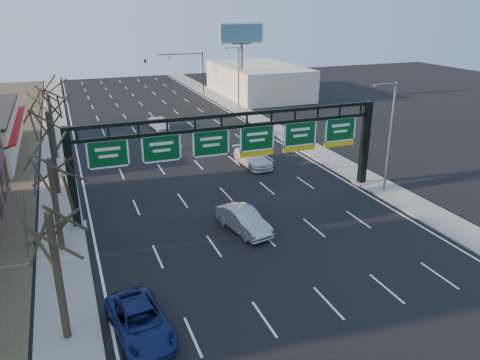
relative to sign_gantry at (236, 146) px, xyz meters
name	(u,v)px	position (x,y,z in m)	size (l,w,h in m)	color
ground	(279,250)	(-0.16, -8.00, -4.63)	(160.00, 160.00, 0.00)	black
sidewalk_left	(58,174)	(-12.96, 12.00, -4.57)	(3.00, 120.00, 0.12)	gray
sidewalk_right	(305,145)	(12.64, 12.00, -4.57)	(3.00, 120.00, 0.12)	gray
lane_markings	(193,159)	(-0.16, 12.00, -4.62)	(21.60, 120.00, 0.01)	white
sign_gantry	(236,146)	(0.00, 0.00, 0.00)	(24.60, 1.20, 7.20)	black
building_right_distant	(258,80)	(19.84, 42.00, -2.13)	(12.00, 20.00, 5.00)	beige
tree_near	(44,189)	(-12.96, -12.00, 2.86)	(3.60, 3.60, 8.86)	#31281B
tree_gantry	(46,142)	(-12.96, -3.00, 2.48)	(3.60, 3.60, 8.48)	#31281B
tree_mid	(45,99)	(-12.96, 7.00, 3.23)	(3.60, 3.60, 9.24)	#31281B
tree_far	(46,84)	(-12.96, 17.00, 2.86)	(3.60, 3.60, 8.86)	#31281B
streetlight_near	(389,132)	(12.31, -2.00, 0.45)	(2.15, 0.22, 9.00)	slate
streetlight_far	(238,75)	(12.31, 32.00, 0.45)	(2.15, 0.22, 9.00)	slate
billboard_right	(242,43)	(14.84, 36.98, 4.43)	(7.00, 0.50, 12.00)	slate
traffic_signal_mast	(168,63)	(5.53, 47.00, 0.87)	(10.16, 0.54, 7.00)	black
car_blue_suv	(140,322)	(-9.72, -12.95, -3.91)	(2.39, 5.19, 1.44)	navy
car_silver_sedan	(244,220)	(-1.24, -4.68, -3.83)	(1.69, 4.84, 1.60)	#9D9EA2
car_white_wagon	(253,158)	(4.67, 7.96, -3.86)	(2.16, 5.32, 1.54)	white
car_grey_far	(249,131)	(8.30, 17.80, -3.93)	(1.64, 4.08, 1.39)	#414547
car_silver_distant	(159,124)	(-0.85, 25.07, -3.92)	(1.49, 4.28, 1.41)	#B8B8BD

